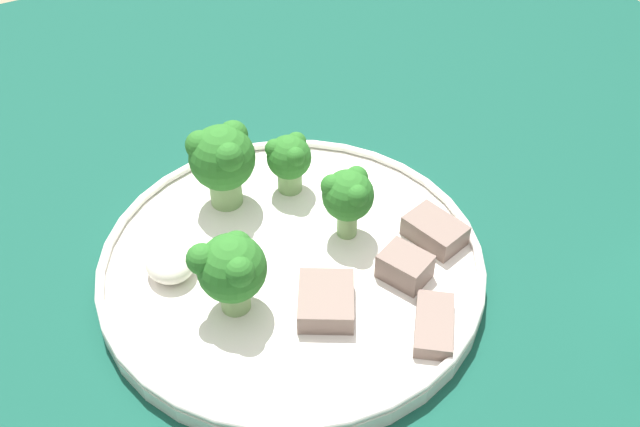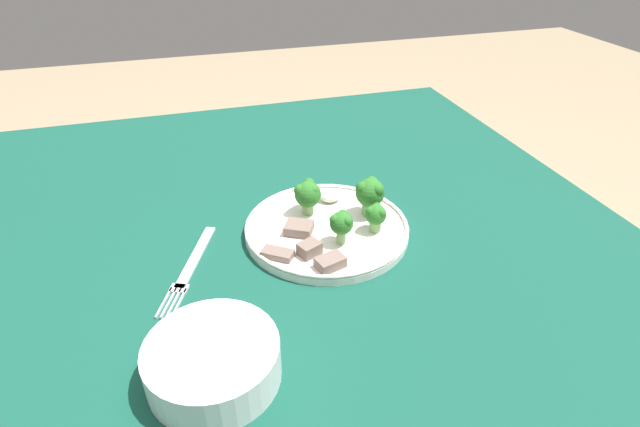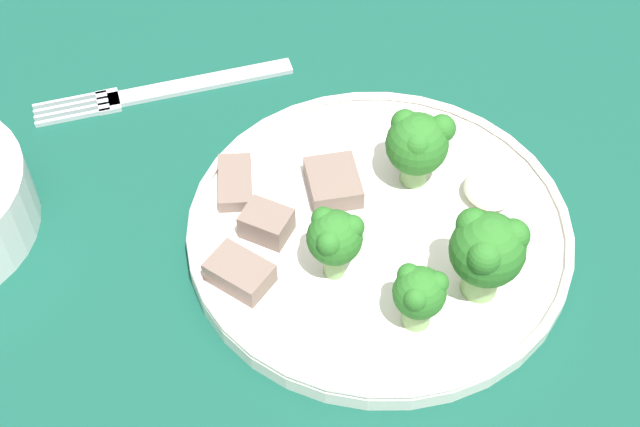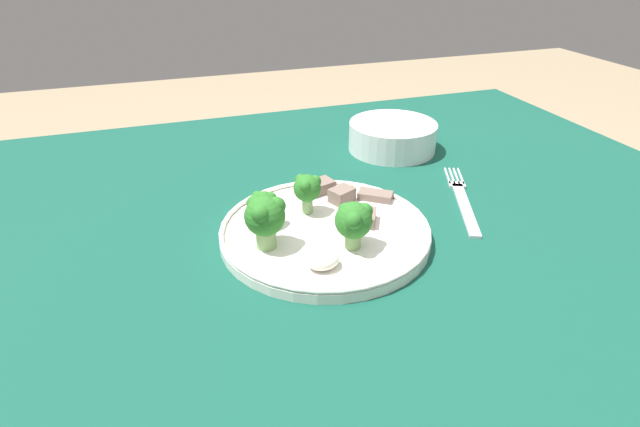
% 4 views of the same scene
% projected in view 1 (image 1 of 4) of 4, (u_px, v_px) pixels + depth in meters
% --- Properties ---
extents(dinner_plate, '(0.26, 0.26, 0.02)m').
position_uv_depth(dinner_plate, '(292.00, 266.00, 0.50)').
color(dinner_plate, white).
rests_on(dinner_plate, table).
extents(broccoli_floret_near_rim_left, '(0.04, 0.04, 0.06)m').
position_uv_depth(broccoli_floret_near_rim_left, '(225.00, 270.00, 0.45)').
color(broccoli_floret_near_rim_left, '#7FA866').
rests_on(broccoli_floret_near_rim_left, dinner_plate).
extents(broccoli_floret_center_left, '(0.04, 0.04, 0.05)m').
position_uv_depth(broccoli_floret_center_left, '(348.00, 196.00, 0.50)').
color(broccoli_floret_center_left, '#7FA866').
rests_on(broccoli_floret_center_left, dinner_plate).
extents(broccoli_floret_back_left, '(0.03, 0.03, 0.05)m').
position_uv_depth(broccoli_floret_back_left, '(289.00, 158.00, 0.54)').
color(broccoli_floret_back_left, '#7FA866').
rests_on(broccoli_floret_back_left, dinner_plate).
extents(broccoli_floret_front_left, '(0.05, 0.05, 0.06)m').
position_uv_depth(broccoli_floret_front_left, '(222.00, 158.00, 0.52)').
color(broccoli_floret_front_left, '#7FA866').
rests_on(broccoli_floret_front_left, dinner_plate).
extents(meat_slice_front_slice, '(0.05, 0.05, 0.01)m').
position_uv_depth(meat_slice_front_slice, '(434.00, 325.00, 0.46)').
color(meat_slice_front_slice, '#756056').
rests_on(meat_slice_front_slice, dinner_plate).
extents(meat_slice_middle_slice, '(0.05, 0.05, 0.02)m').
position_uv_depth(meat_slice_middle_slice, '(326.00, 301.00, 0.47)').
color(meat_slice_middle_slice, '#756056').
rests_on(meat_slice_middle_slice, dinner_plate).
extents(meat_slice_rear_slice, '(0.04, 0.04, 0.02)m').
position_uv_depth(meat_slice_rear_slice, '(405.00, 266.00, 0.49)').
color(meat_slice_rear_slice, '#756056').
rests_on(meat_slice_rear_slice, dinner_plate).
extents(meat_slice_edge_slice, '(0.05, 0.04, 0.02)m').
position_uv_depth(meat_slice_edge_slice, '(435.00, 231.00, 0.51)').
color(meat_slice_edge_slice, '#756056').
rests_on(meat_slice_edge_slice, dinner_plate).
extents(sauce_dollop, '(0.04, 0.03, 0.02)m').
position_uv_depth(sauce_dollop, '(170.00, 262.00, 0.49)').
color(sauce_dollop, silver).
rests_on(sauce_dollop, dinner_plate).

